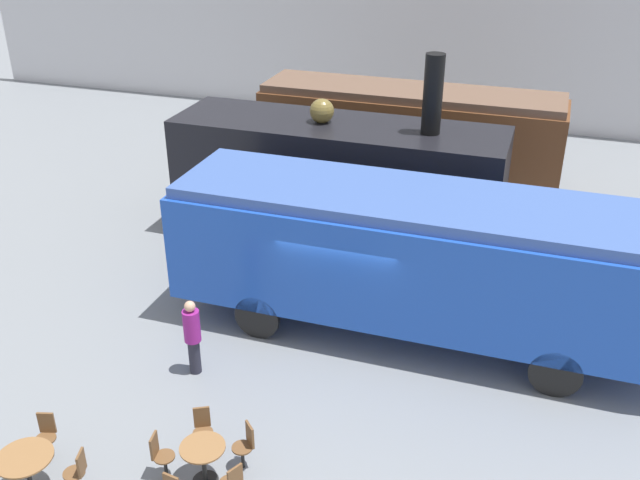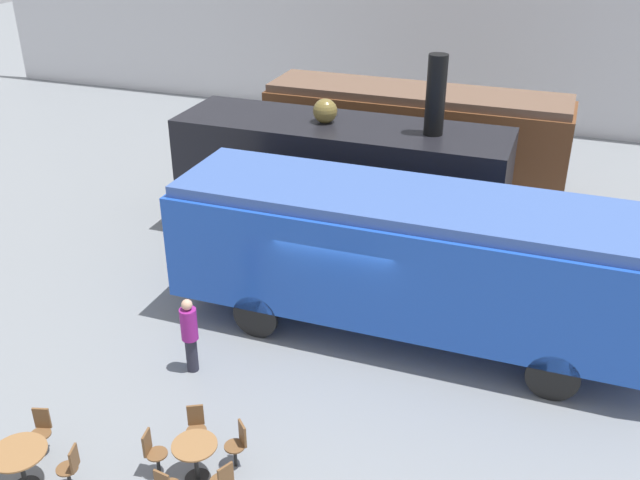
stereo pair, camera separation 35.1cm
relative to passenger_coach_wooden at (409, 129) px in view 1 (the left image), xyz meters
name	(u,v)px [view 1 (the left image)]	position (x,y,z in m)	size (l,w,h in m)	color
ground_plane	(347,329)	(0.56, -8.74, -1.87)	(80.00, 80.00, 0.00)	gray
backdrop_wall	(467,9)	(0.56, 7.07, 2.63)	(44.00, 0.15, 9.00)	silver
passenger_coach_wooden	(409,129)	(0.00, 0.00, 0.00)	(9.48, 2.40, 3.18)	brown
steam_locomotive	(338,171)	(-1.00, -4.44, 0.11)	(8.80, 2.55, 5.29)	black
streamlined_locomotive	(449,259)	(2.63, -8.31, 0.06)	(12.37, 2.80, 3.26)	blue
cafe_table_near	(26,464)	(-3.01, -14.93, -1.26)	(0.92, 0.92, 0.76)	black
cafe_table_mid	(203,455)	(-0.40, -13.81, -1.31)	(0.76, 0.76, 0.75)	black
cafe_chair_2	(78,470)	(-2.21, -14.69, -1.37)	(0.39, 0.37, 0.87)	black
cafe_chair_3	(46,433)	(-3.24, -14.13, -1.37)	(0.37, 0.39, 0.87)	black
cafe_chair_4	(203,427)	(-0.75, -13.14, -1.37)	(0.39, 0.40, 0.87)	black
cafe_chair_5	(160,453)	(-1.14, -13.94, -1.37)	(0.38, 0.36, 0.87)	black
cafe_chair_8	(246,443)	(0.12, -13.27, -1.37)	(0.40, 0.40, 0.87)	black
visitor_person	(192,334)	(-1.93, -11.19, -0.96)	(0.34, 0.34, 1.68)	#262633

